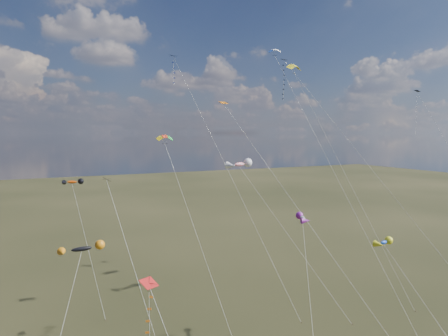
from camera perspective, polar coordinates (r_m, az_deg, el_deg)
name	(u,v)px	position (r m, az deg, el deg)	size (l,w,h in m)	color
diamond_black_high	(294,91)	(65.39, 9.98, 10.76)	(13.31, 28.03, 34.99)	black
diamond_navy_tall	(183,89)	(56.30, -5.85, 11.23)	(11.25, 16.67, 33.91)	#121F4F
diamond_black_mid	(126,242)	(39.46, -13.85, -10.17)	(3.74, 12.88, 18.60)	black
diamond_red_low	(153,322)	(27.94, -10.12, -20.89)	(4.04, 8.53, 13.65)	red
diamond_navy_right	(422,121)	(66.25, 26.45, 6.02)	(0.80, 20.02, 29.49)	#0E1747
diamond_orange_center	(286,191)	(38.70, 8.88, -3.29)	(13.05, 16.37, 26.27)	orange
parafoil_yellow	(295,67)	(61.61, 10.08, 14.05)	(9.94, 16.42, 33.64)	gold
parafoil_blue_white	(276,52)	(64.33, 7.46, 16.05)	(2.15, 30.87, 36.41)	blue
parafoil_tricolor	(165,138)	(51.07, -8.39, 4.31)	(3.85, 16.34, 23.17)	gold
novelty_black_orange	(81,249)	(39.01, -19.69, -10.88)	(6.64, 8.37, 13.13)	black
novelty_orange_black	(72,183)	(58.58, -20.88, -1.96)	(4.05, 9.88, 16.81)	#D93F05
novelty_white_purple	(303,218)	(43.85, 11.16, -7.09)	(6.42, 11.56, 14.43)	silver
novelty_redwhite_stripe	(240,165)	(55.47, 2.27, 0.49)	(10.07, 15.16, 19.47)	red
novelty_blue_yellow	(384,243)	(45.89, 21.93, -9.90)	(3.63, 10.29, 12.10)	blue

